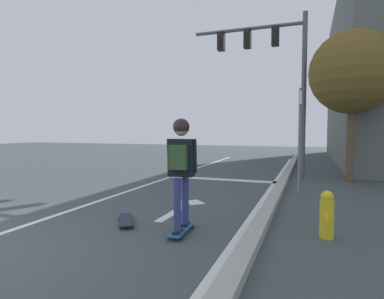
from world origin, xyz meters
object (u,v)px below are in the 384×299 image
(roadside_tree, at_px, (352,73))
(traffic_signal_mast, at_px, (271,61))
(skater, at_px, (181,159))
(street_sign_post, at_px, (300,126))
(skateboard, at_px, (181,229))
(fire_hydrant, at_px, (327,215))
(spare_skateboard, at_px, (126,220))

(roadside_tree, bearing_deg, traffic_signal_mast, 165.91)
(skater, relative_size, street_sign_post, 0.65)
(skateboard, relative_size, fire_hydrant, 1.19)
(street_sign_post, xyz_separation_m, roadside_tree, (1.39, 2.57, 1.62))
(spare_skateboard, relative_size, street_sign_post, 0.31)
(skateboard, distance_m, skater, 1.08)
(skater, relative_size, traffic_signal_mast, 0.31)
(traffic_signal_mast, height_order, street_sign_post, traffic_signal_mast)
(spare_skateboard, bearing_deg, roadside_tree, 56.54)
(skateboard, bearing_deg, skater, -86.28)
(skateboard, xyz_separation_m, traffic_signal_mast, (0.51, 6.89, 3.89))
(fire_hydrant, distance_m, roadside_tree, 6.52)
(roadside_tree, bearing_deg, skater, -115.24)
(skateboard, distance_m, street_sign_post, 4.34)
(spare_skateboard, bearing_deg, skateboard, -8.26)
(skateboard, height_order, spare_skateboard, spare_skateboard)
(skater, xyz_separation_m, fire_hydrant, (2.06, 0.55, -0.79))
(roadside_tree, bearing_deg, skateboard, -115.30)
(street_sign_post, height_order, fire_hydrant, street_sign_post)
(spare_skateboard, distance_m, traffic_signal_mast, 7.94)
(spare_skateboard, bearing_deg, street_sign_post, 53.23)
(skateboard, relative_size, spare_skateboard, 1.05)
(traffic_signal_mast, relative_size, fire_hydrant, 7.80)
(spare_skateboard, bearing_deg, fire_hydrant, 6.88)
(skateboard, distance_m, fire_hydrant, 2.15)
(skater, relative_size, spare_skateboard, 2.12)
(fire_hydrant, bearing_deg, spare_skateboard, -173.12)
(skateboard, height_order, fire_hydrant, fire_hydrant)
(skater, xyz_separation_m, traffic_signal_mast, (0.51, 6.91, 2.81))
(traffic_signal_mast, xyz_separation_m, fire_hydrant, (1.55, -6.36, -3.61))
(spare_skateboard, bearing_deg, skater, -9.09)
(skateboard, xyz_separation_m, fire_hydrant, (2.07, 0.54, 0.29))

